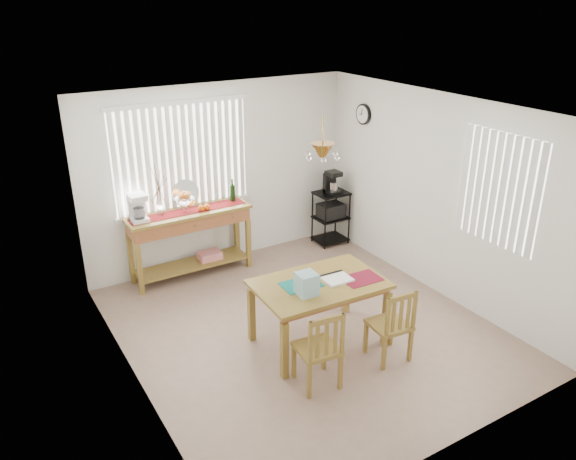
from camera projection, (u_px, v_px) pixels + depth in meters
ground at (305, 328)px, 6.70m from camera, size 4.00×4.50×0.01m
room_shell at (306, 194)px, 6.05m from camera, size 4.20×4.70×2.70m
sideboard at (191, 227)px, 7.70m from camera, size 1.70×0.48×0.96m
sideboard_items at (167, 204)px, 7.42m from camera, size 1.62×0.41×0.73m
wire_cart at (331, 213)px, 8.80m from camera, size 0.50×0.40×0.84m
cart_items at (331, 182)px, 8.61m from camera, size 0.20×0.24×0.35m
dining_table at (319, 289)px, 6.19m from camera, size 1.46×0.98×0.76m
table_items at (314, 283)px, 5.96m from camera, size 1.09×0.56×0.24m
chair_left at (319, 350)px, 5.56m from camera, size 0.45×0.45×0.88m
chair_right at (391, 325)px, 5.98m from camera, size 0.43×0.43×0.87m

